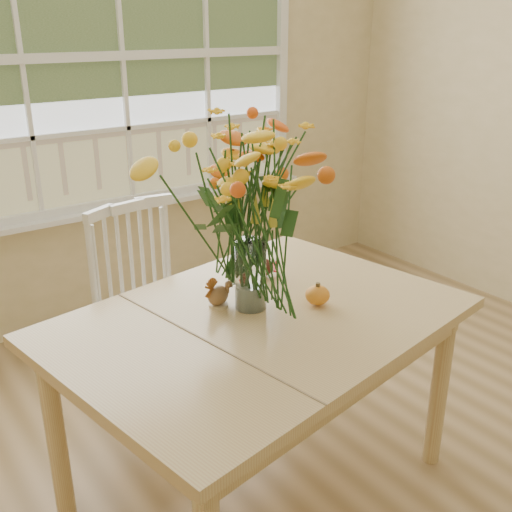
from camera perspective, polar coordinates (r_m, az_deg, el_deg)
wall_back at (r=3.64m, az=-12.61°, el=15.01°), size 4.00×0.02×2.70m
window at (r=3.59m, az=-12.59°, el=17.84°), size 2.42×0.12×1.74m
dining_table at (r=2.18m, az=0.31°, el=-7.82°), size 1.56×1.22×0.76m
windsor_chair at (r=2.79m, az=-10.40°, el=-4.12°), size 0.51×0.49×0.96m
flower_vase at (r=2.05m, az=-0.56°, el=4.75°), size 0.54×0.54×0.64m
pumpkin at (r=2.20m, az=5.87°, el=-3.81°), size 0.09×0.09×0.07m
turkey_figurine at (r=2.18m, az=-3.63°, el=-3.79°), size 0.10×0.09×0.11m
dark_gourd at (r=2.43m, az=0.68°, el=-1.16°), size 0.13×0.11×0.07m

